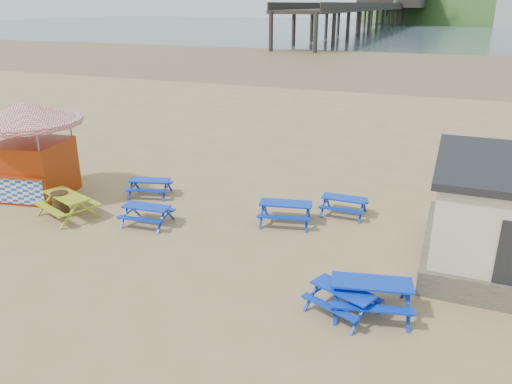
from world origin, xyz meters
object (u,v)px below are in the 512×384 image
at_px(picnic_table_blue_a, 150,188).
at_px(picnic_table_yellow, 68,206).
at_px(picnic_table_blue_b, 344,206).
at_px(litter_bin, 61,204).
at_px(ice_cream_kiosk, 30,138).

bearing_deg(picnic_table_blue_a, picnic_table_yellow, -133.24).
xyz_separation_m(picnic_table_blue_b, litter_bin, (-9.54, -3.86, 0.11)).
bearing_deg(litter_bin, picnic_table_yellow, 0.87).
distance_m(picnic_table_yellow, ice_cream_kiosk, 3.54).
height_order(picnic_table_blue_a, ice_cream_kiosk, ice_cream_kiosk).
bearing_deg(litter_bin, picnic_table_blue_b, 22.04).
distance_m(picnic_table_blue_b, picnic_table_yellow, 10.01).
xyz_separation_m(picnic_table_blue_b, picnic_table_yellow, (-9.23, -3.86, 0.08)).
height_order(picnic_table_yellow, litter_bin, litter_bin).
bearing_deg(ice_cream_kiosk, litter_bin, -39.49).
relative_size(picnic_table_blue_b, picnic_table_yellow, 0.65).
bearing_deg(litter_bin, picnic_table_blue_a, 57.05).
bearing_deg(picnic_table_yellow, picnic_table_blue_b, 44.34).
relative_size(picnic_table_blue_b, litter_bin, 1.81).
xyz_separation_m(picnic_table_blue_b, ice_cream_kiosk, (-11.88, -2.57, 2.04)).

